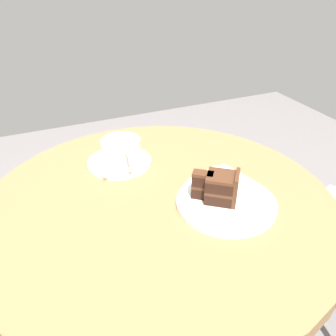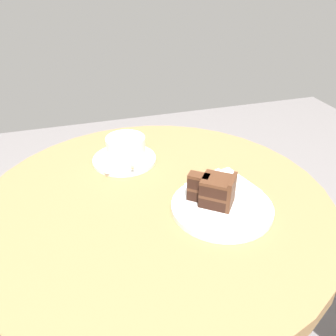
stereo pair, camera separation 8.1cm
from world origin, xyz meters
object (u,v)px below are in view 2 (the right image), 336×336
Objects in this scene: coffee_cup at (126,148)px; teaspoon at (119,169)px; napkin at (221,186)px; saucer at (124,159)px; cake_slice at (215,190)px; cake_plate at (222,207)px; fork at (243,221)px.

teaspoon is at bearing -30.48° from coffee_cup.
saucer is at bearing -133.42° from napkin.
cake_slice reaches higher than teaspoon.
cake_plate reaches higher than saucer.
napkin is at bearing 46.58° from saucer.
teaspoon is 0.51× the size of cake_plate.
fork is at bearing 14.76° from cake_plate.
teaspoon is (0.05, -0.02, 0.01)m from saucer.
teaspoon is at bearing -120.60° from napkin.
cake_slice reaches higher than fork.
cake_plate is at bearing -120.69° from fork.
cake_plate is 0.09m from napkin.
coffee_cup is (0.01, 0.00, 0.04)m from saucer.
napkin is at bearing 47.21° from coffee_cup.
napkin is at bearing 156.25° from cake_plate.
coffee_cup is at bearing -148.95° from cake_plate.
coffee_cup reaches higher than cake_plate.
teaspoon is 0.33m from fork.
napkin is (-0.07, 0.05, -0.04)m from cake_slice.
teaspoon is at bearing -22.34° from saucer.
cake_plate is (0.26, 0.16, 0.00)m from saucer.
napkin is (0.17, 0.19, -0.04)m from coffee_cup.
fork is 0.14m from napkin.
napkin is at bearing -142.89° from fork.
fork is (0.06, 0.02, 0.01)m from cake_plate.
cake_slice reaches higher than napkin.
saucer is at bearing -150.31° from coffee_cup.
cake_slice is 0.09m from napkin.
fork is at bearing 28.19° from saucer.
coffee_cup is 0.28m from cake_slice.
cake_slice is 0.62× the size of napkin.
cake_slice is at bearing -35.67° from napkin.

